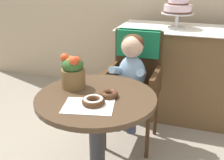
# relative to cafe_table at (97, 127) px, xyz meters

# --- Properties ---
(cafe_table) EXTENTS (0.72, 0.72, 0.72)m
(cafe_table) POSITION_rel_cafe_table_xyz_m (0.00, 0.00, 0.00)
(cafe_table) COLOR #4C3826
(cafe_table) RESTS_ON ground
(wicker_chair) EXTENTS (0.42, 0.45, 0.95)m
(wicker_chair) POSITION_rel_cafe_table_xyz_m (0.06, 0.74, 0.13)
(wicker_chair) COLOR #472D19
(wicker_chair) RESTS_ON ground
(seated_child) EXTENTS (0.27, 0.32, 0.73)m
(seated_child) POSITION_rel_cafe_table_xyz_m (0.06, 0.58, 0.17)
(seated_child) COLOR #8CADCC
(seated_child) RESTS_ON ground
(paper_napkin) EXTENTS (0.31, 0.25, 0.00)m
(paper_napkin) POSITION_rel_cafe_table_xyz_m (0.01, -0.14, 0.21)
(paper_napkin) COLOR white
(paper_napkin) RESTS_ON cafe_table
(donut_front) EXTENTS (0.13, 0.13, 0.04)m
(donut_front) POSITION_rel_cafe_table_xyz_m (0.03, -0.11, 0.23)
(donut_front) COLOR #4C2D19
(donut_front) RESTS_ON cafe_table
(donut_mid) EXTENTS (0.11, 0.11, 0.04)m
(donut_mid) POSITION_rel_cafe_table_xyz_m (0.08, 0.01, 0.23)
(donut_mid) COLOR #4C2D19
(donut_mid) RESTS_ON cafe_table
(flower_vase) EXTENTS (0.15, 0.15, 0.22)m
(flower_vase) POSITION_rel_cafe_table_xyz_m (-0.18, 0.08, 0.32)
(flower_vase) COLOR brown
(flower_vase) RESTS_ON cafe_table
(display_counter) EXTENTS (1.56, 0.62, 0.90)m
(display_counter) POSITION_rel_cafe_table_xyz_m (0.55, 1.30, -0.05)
(display_counter) COLOR brown
(display_counter) RESTS_ON ground
(tiered_cake_stand) EXTENTS (0.30, 0.30, 0.28)m
(tiered_cake_stand) POSITION_rel_cafe_table_xyz_m (0.31, 1.30, 0.58)
(tiered_cake_stand) COLOR silver
(tiered_cake_stand) RESTS_ON display_counter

